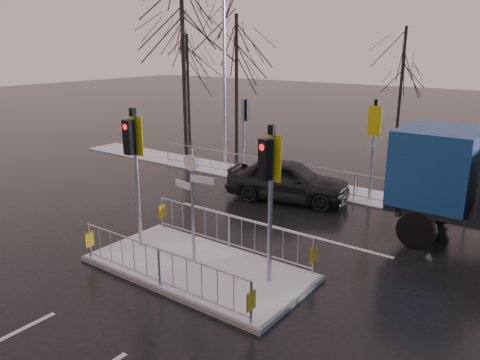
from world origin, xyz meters
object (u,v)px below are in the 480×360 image
Objects in this scene: traffic_island at (197,256)px; flatbed_truck at (473,186)px; street_lamp_left at (225,73)px; car_far_lane at (288,180)px.

flatbed_truck is (5.41, 6.05, 1.42)m from traffic_island.
flatbed_truck is at bearing 48.19° from traffic_island.
traffic_island is 8.24m from flatbed_truck.
traffic_island is at bearing -131.81° from flatbed_truck.
street_lamp_left is at bearing 124.07° from traffic_island.
traffic_island reaches higher than car_far_lane.
car_far_lane is 0.57× the size of street_lamp_left.
street_lamp_left is (-11.83, 3.44, 2.68)m from flatbed_truck.
car_far_lane is 7.18m from street_lamp_left.
traffic_island is at bearing 175.83° from car_far_lane.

